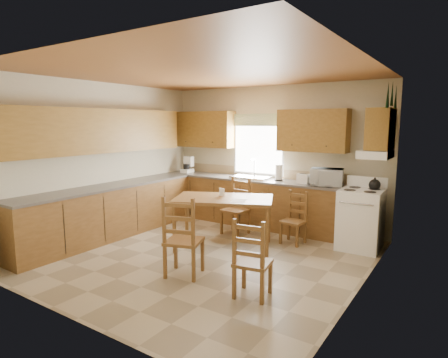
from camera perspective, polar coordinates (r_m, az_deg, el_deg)
The scene contains 35 objects.
floor at distance 5.79m, azimuth -2.93°, elevation -11.58°, with size 4.50×4.50×0.00m, color gray.
ceiling at distance 5.48m, azimuth -3.16°, elevation 15.96°, with size 4.50×4.50×0.00m, color #925B2D.
wall_left at distance 7.04m, azimuth -17.95°, elevation 2.90°, with size 4.50×4.50×0.00m, color beige.
wall_right at distance 4.53m, azimuth 20.52°, elevation -0.14°, with size 4.50×4.50×0.00m, color beige.
wall_back at distance 7.40m, azimuth 7.39°, elevation 3.50°, with size 4.50×4.50×0.00m, color beige.
wall_front at distance 3.92m, azimuth -22.98°, elevation -1.55°, with size 4.50×4.50×0.00m, color beige.
lower_cab_back at distance 7.44m, azimuth 3.63°, elevation -3.50°, with size 3.75×0.60×0.88m, color brown.
lower_cab_left at distance 6.86m, azimuth -17.01°, elevation -4.90°, with size 0.60×3.60×0.88m, color brown.
counter_back at distance 7.36m, azimuth 3.67°, elevation 0.00°, with size 3.75×0.63×0.04m, color #56504A.
counter_left at distance 6.77m, azimuth -17.18°, elevation -1.11°, with size 0.63×3.60×0.04m, color #56504A.
backsplash at distance 7.60m, azimuth 4.76°, elevation 1.09°, with size 3.75×0.01×0.18m, color #9D855E.
upper_cab_back_left at distance 8.04m, azimuth -3.12°, elevation 7.56°, with size 1.41×0.33×0.75m, color brown.
upper_cab_back_right at distance 6.88m, azimuth 13.37°, elevation 7.18°, with size 1.25×0.33×0.75m, color brown.
upper_cab_left at distance 6.79m, azimuth -18.26°, elevation 6.97°, with size 0.33×3.60×0.75m, color brown.
upper_cab_stove at distance 6.13m, azimuth 22.76°, elevation 7.04°, with size 0.33×0.62×0.62m, color brown.
range_hood at distance 6.16m, azimuth 22.10°, elevation 3.53°, with size 0.44×0.62×0.12m, color white.
window_frame at distance 7.49m, azimuth 5.25°, elevation 5.13°, with size 1.13×0.02×1.18m, color white.
window_pane at distance 7.49m, azimuth 5.23°, elevation 5.13°, with size 1.05×0.01×1.10m, color white.
window_valance at distance 7.45m, azimuth 5.19°, elevation 8.96°, with size 1.19×0.01×0.24m, color #567F48.
sink_basin at distance 7.32m, azimuth 4.18°, elevation 0.26°, with size 0.75×0.45×0.04m, color silver.
pine_decal_a at distance 5.81m, azimuth 23.71°, elevation 11.68°, with size 0.22×0.22×0.36m, color #123418.
pine_decal_b at distance 6.12m, azimuth 24.26°, elevation 11.82°, with size 0.22×0.22×0.36m, color #123418.
pine_decal_c at distance 6.44m, azimuth 24.71°, elevation 11.24°, with size 0.22×0.22×0.36m, color #123418.
stove at distance 6.34m, azimuth 20.08°, elevation -5.88°, with size 0.63×0.65×0.94m, color white.
coffeemaker at distance 8.17m, azimuth -5.65°, elevation 2.04°, with size 0.18×0.22×0.30m, color white.
paper_towel at distance 7.09m, azimuth 8.34°, elevation 0.98°, with size 0.13×0.13×0.30m, color white.
toaster at distance 6.81m, azimuth 12.00°, elevation 0.04°, with size 0.21×0.13×0.17m, color white.
microwave at distance 6.66m, azimuth 15.40°, elevation 0.28°, with size 0.50×0.36×0.30m, color white.
dining_table at distance 6.02m, azimuth -0.06°, elevation -6.67°, with size 1.53×0.87×0.82m, color brown.
chair_near_left at distance 4.96m, azimuth -6.13°, elevation -8.61°, with size 0.45×0.43×1.06m, color brown.
chair_near_right at distance 4.39m, azimuth 4.42°, elevation -11.83°, with size 0.39×0.37×0.93m, color brown.
chair_far_left at distance 6.74m, azimuth 1.73°, elevation -4.24°, with size 0.42×0.40×1.00m, color brown.
chair_far_right at distance 6.32m, azimuth 10.51°, elevation -5.88°, with size 0.36×0.35×0.86m, color brown.
table_paper at distance 5.68m, azimuth 2.23°, elevation -3.34°, with size 0.21×0.29×0.00m, color white.
table_card at distance 6.05m, azimuth -0.31°, elevation -2.02°, with size 0.09×0.02×0.12m, color white.
Camera 1 is at (3.23, -4.37, 1.99)m, focal length 30.00 mm.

